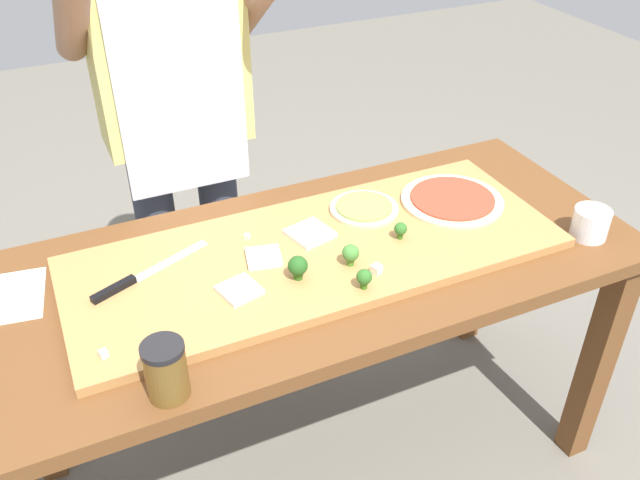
% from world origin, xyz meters
% --- Properties ---
extents(ground_plane, '(8.00, 8.00, 0.00)m').
position_xyz_m(ground_plane, '(0.00, 0.00, 0.00)').
color(ground_plane, '#6B665B').
extents(prep_table, '(1.62, 0.71, 0.78)m').
position_xyz_m(prep_table, '(0.00, 0.00, 0.66)').
color(prep_table, brown).
rests_on(prep_table, ground).
extents(cutting_board, '(1.21, 0.47, 0.02)m').
position_xyz_m(cutting_board, '(-0.00, -0.00, 0.79)').
color(cutting_board, '#B27F47').
rests_on(cutting_board, prep_table).
extents(chefs_knife, '(0.30, 0.14, 0.02)m').
position_xyz_m(chefs_knife, '(-0.43, 0.06, 0.81)').
color(chefs_knife, '#B7BABF').
rests_on(chefs_knife, cutting_board).
extents(pizza_whole_pesto_green, '(0.18, 0.18, 0.02)m').
position_xyz_m(pizza_whole_pesto_green, '(0.19, 0.11, 0.81)').
color(pizza_whole_pesto_green, beige).
rests_on(pizza_whole_pesto_green, cutting_board).
extents(pizza_whole_tomato_red, '(0.28, 0.28, 0.02)m').
position_xyz_m(pizza_whole_tomato_red, '(0.42, 0.04, 0.81)').
color(pizza_whole_tomato_red, beige).
rests_on(pizza_whole_tomato_red, cutting_board).
extents(pizza_slice_far_left, '(0.12, 0.12, 0.01)m').
position_xyz_m(pizza_slice_far_left, '(0.01, 0.06, 0.81)').
color(pizza_slice_far_left, silver).
rests_on(pizza_slice_far_left, cutting_board).
extents(pizza_slice_center, '(0.10, 0.10, 0.01)m').
position_xyz_m(pizza_slice_center, '(-0.13, 0.01, 0.81)').
color(pizza_slice_center, silver).
rests_on(pizza_slice_center, cutting_board).
extents(pizza_slice_near_right, '(0.10, 0.10, 0.01)m').
position_xyz_m(pizza_slice_near_right, '(-0.23, -0.08, 0.81)').
color(pizza_slice_near_right, silver).
rests_on(pizza_slice_near_right, cutting_board).
extents(broccoli_floret_back_left, '(0.04, 0.04, 0.05)m').
position_xyz_m(broccoli_floret_back_left, '(0.05, -0.09, 0.83)').
color(broccoli_floret_back_left, '#487A23').
rests_on(broccoli_floret_back_left, cutting_board).
extents(broccoli_floret_front_right, '(0.05, 0.05, 0.06)m').
position_xyz_m(broccoli_floret_front_right, '(-0.09, -0.09, 0.84)').
color(broccoli_floret_front_right, '#2C5915').
rests_on(broccoli_floret_front_right, cutting_board).
extents(broccoli_floret_center_left, '(0.03, 0.03, 0.04)m').
position_xyz_m(broccoli_floret_center_left, '(0.21, -0.05, 0.83)').
color(broccoli_floret_center_left, '#366618').
rests_on(broccoli_floret_center_left, cutting_board).
extents(broccoli_floret_front_mid, '(0.04, 0.04, 0.05)m').
position_xyz_m(broccoli_floret_front_mid, '(0.03, -0.19, 0.83)').
color(broccoli_floret_front_mid, '#366618').
rests_on(broccoli_floret_front_mid, cutting_board).
extents(cheese_crumble_a, '(0.02, 0.02, 0.02)m').
position_xyz_m(cheese_crumble_a, '(-0.54, -0.16, 0.81)').
color(cheese_crumble_a, silver).
rests_on(cheese_crumble_a, cutting_board).
extents(cheese_crumble_b, '(0.02, 0.02, 0.01)m').
position_xyz_m(cheese_crumble_b, '(-0.14, 0.11, 0.81)').
color(cheese_crumble_b, silver).
rests_on(cheese_crumble_b, cutting_board).
extents(cheese_crumble_c, '(0.03, 0.03, 0.02)m').
position_xyz_m(cheese_crumble_c, '(0.09, -0.15, 0.81)').
color(cheese_crumble_c, silver).
rests_on(cheese_crumble_c, cutting_board).
extents(flour_cup, '(0.09, 0.09, 0.08)m').
position_xyz_m(flour_cup, '(0.67, -0.21, 0.81)').
color(flour_cup, white).
rests_on(flour_cup, prep_table).
extents(sauce_jar, '(0.08, 0.08, 0.12)m').
position_xyz_m(sauce_jar, '(-0.44, -0.29, 0.84)').
color(sauce_jar, brown).
rests_on(sauce_jar, prep_table).
extents(recipe_note, '(0.17, 0.21, 0.00)m').
position_xyz_m(recipe_note, '(-0.70, 0.15, 0.78)').
color(recipe_note, white).
rests_on(recipe_note, prep_table).
extents(cook_center, '(0.54, 0.39, 1.67)m').
position_xyz_m(cook_center, '(-0.19, 0.54, 1.00)').
color(cook_center, '#333847').
rests_on(cook_center, ground).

